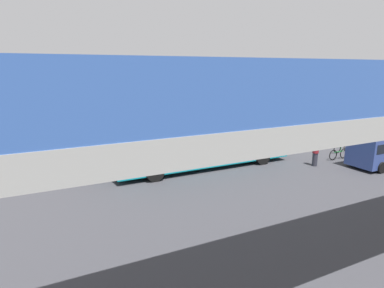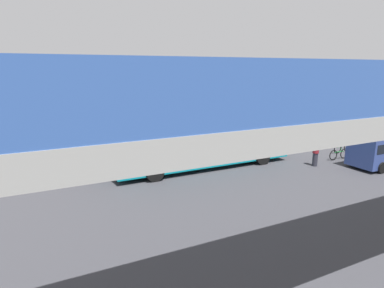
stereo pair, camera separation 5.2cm
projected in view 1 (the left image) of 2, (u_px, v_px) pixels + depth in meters
name	position (u px, v px, depth m)	size (l,w,h in m)	color
ground	(197.00, 164.00, 21.02)	(80.00, 80.00, 0.00)	#38383D
city_bus	(203.00, 137.00, 20.13)	(11.54, 2.85, 3.15)	#0C8493
bicycle_red	(342.00, 148.00, 23.89)	(1.77, 0.44, 0.96)	black
bicycle_green	(339.00, 154.00, 22.10)	(1.77, 0.44, 0.96)	black
bicycle_orange	(364.00, 151.00, 22.87)	(1.77, 0.44, 0.96)	black
pedestrian	(315.00, 152.00, 20.49)	(0.38, 0.38, 1.79)	#2D2D38
traffic_sign	(234.00, 120.00, 26.80)	(0.08, 0.60, 2.80)	slate
lane_dash_leftmost	(262.00, 142.00, 27.46)	(2.00, 0.20, 0.01)	silver
lane_dash_left	(222.00, 147.00, 25.73)	(2.00, 0.20, 0.01)	silver
lane_dash_centre	(176.00, 152.00, 24.00)	(2.00, 0.20, 0.01)	silver
lane_dash_right	(123.00, 159.00, 22.27)	(2.00, 0.20, 0.01)	silver
lane_dash_rightmost	(60.00, 166.00, 20.55)	(2.00, 0.20, 0.01)	silver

